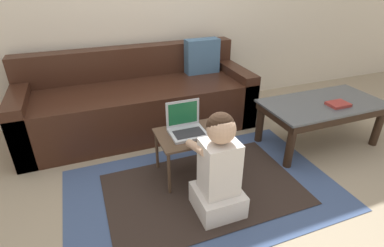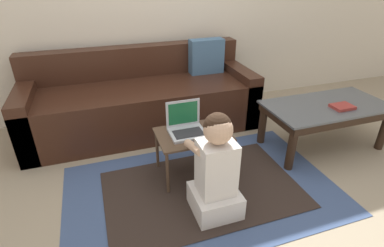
{
  "view_description": "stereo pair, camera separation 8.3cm",
  "coord_description": "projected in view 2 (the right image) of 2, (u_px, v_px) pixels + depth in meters",
  "views": [
    {
      "loc": [
        -0.74,
        -1.7,
        1.51
      ],
      "look_at": [
        -0.01,
        0.19,
        0.43
      ],
      "focal_mm": 28.0,
      "sensor_mm": 36.0,
      "label": 1
    },
    {
      "loc": [
        -0.66,
        -1.73,
        1.51
      ],
      "look_at": [
        -0.01,
        0.19,
        0.43
      ],
      "focal_mm": 28.0,
      "sensor_mm": 36.0,
      "label": 2
    }
  ],
  "objects": [
    {
      "name": "laptop_desk",
      "position": [
        193.0,
        138.0,
        2.3
      ],
      "size": [
        0.55,
        0.39,
        0.37
      ],
      "color": "#4C3828",
      "rests_on": "ground_plane"
    },
    {
      "name": "area_rug",
      "position": [
        203.0,
        190.0,
        2.27
      ],
      "size": [
        2.01,
        1.25,
        0.01
      ],
      "color": "#3D517A",
      "rests_on": "ground_plane"
    },
    {
      "name": "ground_plane",
      "position": [
        201.0,
        183.0,
        2.34
      ],
      "size": [
        16.0,
        16.0,
        0.0
      ],
      "primitive_type": "plane",
      "color": "gray"
    },
    {
      "name": "laptop",
      "position": [
        186.0,
        128.0,
        2.28
      ],
      "size": [
        0.27,
        0.23,
        0.23
      ],
      "color": "#B7BCC6",
      "rests_on": "laptop_desk"
    },
    {
      "name": "coffee_table",
      "position": [
        326.0,
        111.0,
        2.67
      ],
      "size": [
        1.09,
        0.56,
        0.42
      ],
      "color": "#4C5156",
      "rests_on": "ground_plane"
    },
    {
      "name": "book_on_table",
      "position": [
        342.0,
        107.0,
        2.57
      ],
      "size": [
        0.18,
        0.14,
        0.03
      ],
      "color": "#99332D",
      "rests_on": "coffee_table"
    },
    {
      "name": "couch",
      "position": [
        143.0,
        101.0,
        3.05
      ],
      "size": [
        2.24,
        0.83,
        0.83
      ],
      "color": "#381E14",
      "rests_on": "ground_plane"
    },
    {
      "name": "person_seated",
      "position": [
        216.0,
        170.0,
        1.93
      ],
      "size": [
        0.31,
        0.42,
        0.74
      ],
      "color": "silver",
      "rests_on": "ground_plane"
    },
    {
      "name": "computer_mouse",
      "position": [
        212.0,
        128.0,
        2.31
      ],
      "size": [
        0.06,
        0.09,
        0.04
      ],
      "color": "#B2B7C1",
      "rests_on": "laptop_desk"
    }
  ]
}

